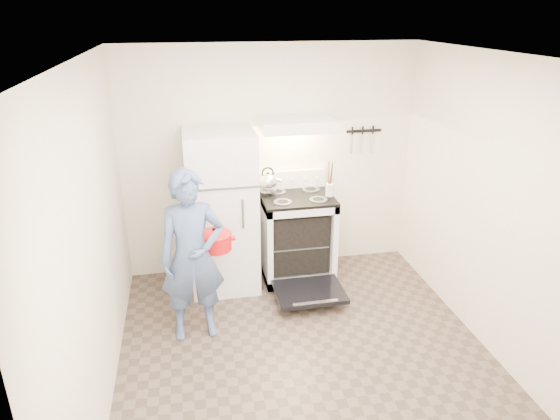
% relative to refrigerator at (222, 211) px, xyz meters
% --- Properties ---
extents(floor, '(3.60, 3.60, 0.00)m').
position_rel_refrigerator_xyz_m(floor, '(0.58, -1.45, -0.85)').
color(floor, brown).
rests_on(floor, ground).
extents(back_wall, '(3.20, 0.02, 2.50)m').
position_rel_refrigerator_xyz_m(back_wall, '(0.58, 0.35, 0.40)').
color(back_wall, beige).
rests_on(back_wall, ground).
extents(refrigerator, '(0.70, 0.70, 1.70)m').
position_rel_refrigerator_xyz_m(refrigerator, '(0.00, 0.00, 0.00)').
color(refrigerator, white).
rests_on(refrigerator, floor).
extents(stove_body, '(0.76, 0.65, 0.92)m').
position_rel_refrigerator_xyz_m(stove_body, '(0.81, 0.02, -0.39)').
color(stove_body, white).
rests_on(stove_body, floor).
extents(cooktop, '(0.76, 0.65, 0.03)m').
position_rel_refrigerator_xyz_m(cooktop, '(0.81, 0.02, 0.09)').
color(cooktop, black).
rests_on(cooktop, stove_body).
extents(backsplash, '(0.76, 0.07, 0.20)m').
position_rel_refrigerator_xyz_m(backsplash, '(0.81, 0.31, 0.20)').
color(backsplash, white).
rests_on(backsplash, cooktop).
extents(oven_door, '(0.70, 0.54, 0.04)m').
position_rel_refrigerator_xyz_m(oven_door, '(0.81, -0.57, -0.72)').
color(oven_door, black).
rests_on(oven_door, floor).
extents(oven_rack, '(0.60, 0.52, 0.01)m').
position_rel_refrigerator_xyz_m(oven_rack, '(0.81, 0.02, -0.41)').
color(oven_rack, slate).
rests_on(oven_rack, stove_body).
extents(range_hood, '(0.76, 0.50, 0.12)m').
position_rel_refrigerator_xyz_m(range_hood, '(0.81, 0.10, 0.86)').
color(range_hood, white).
rests_on(range_hood, back_wall).
extents(knife_strip, '(0.40, 0.02, 0.03)m').
position_rel_refrigerator_xyz_m(knife_strip, '(1.63, 0.33, 0.70)').
color(knife_strip, black).
rests_on(knife_strip, back_wall).
extents(pizza_stone, '(0.32, 0.32, 0.02)m').
position_rel_refrigerator_xyz_m(pizza_stone, '(0.83, -0.01, -0.40)').
color(pizza_stone, '#8F6C49').
rests_on(pizza_stone, oven_rack).
extents(tea_kettle, '(0.25, 0.20, 0.30)m').
position_rel_refrigerator_xyz_m(tea_kettle, '(0.51, 0.15, 0.25)').
color(tea_kettle, silver).
rests_on(tea_kettle, cooktop).
extents(utensil_jar, '(0.09, 0.09, 0.13)m').
position_rel_refrigerator_xyz_m(utensil_jar, '(1.13, -0.10, 0.20)').
color(utensil_jar, silver).
rests_on(utensil_jar, cooktop).
extents(person, '(0.61, 0.43, 1.58)m').
position_rel_refrigerator_xyz_m(person, '(-0.33, -0.87, -0.06)').
color(person, '#384973').
rests_on(person, floor).
extents(dutch_oven, '(0.39, 0.32, 0.25)m').
position_rel_refrigerator_xyz_m(dutch_oven, '(-0.12, -0.62, -0.05)').
color(dutch_oven, red).
rests_on(dutch_oven, person).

